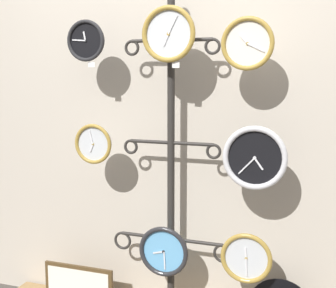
{
  "coord_description": "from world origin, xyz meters",
  "views": [
    {
      "loc": [
        0.84,
        -2.03,
        1.48
      ],
      "look_at": [
        0.0,
        0.36,
        1.1
      ],
      "focal_mm": 50.0,
      "sensor_mm": 36.0,
      "label": 1
    }
  ],
  "objects": [
    {
      "name": "clock_top_right",
      "position": [
        0.43,
        0.32,
        1.63
      ],
      "size": [
        0.27,
        0.04,
        0.27
      ],
      "color": "silver"
    },
    {
      "name": "shop_wall",
      "position": [
        0.0,
        0.57,
        1.4
      ],
      "size": [
        4.4,
        0.04,
        2.8
      ],
      "color": "#BCB2A3",
      "rests_on": "ground_plane"
    },
    {
      "name": "display_stand",
      "position": [
        0.0,
        0.41,
        0.71
      ],
      "size": [
        0.72,
        0.35,
        1.96
      ],
      "color": "#282623",
      "rests_on": "ground_plane"
    },
    {
      "name": "clock_middle_right",
      "position": [
        0.49,
        0.3,
        1.07
      ],
      "size": [
        0.33,
        0.04,
        0.33
      ],
      "color": "black"
    },
    {
      "name": "clock_bottom_center",
      "position": [
        -0.01,
        0.31,
        0.51
      ],
      "size": [
        0.29,
        0.04,
        0.29
      ],
      "color": "#60A8DB"
    },
    {
      "name": "clock_middle_left",
      "position": [
        -0.43,
        0.3,
        1.09
      ],
      "size": [
        0.23,
        0.04,
        0.23
      ],
      "color": "silver"
    },
    {
      "name": "clock_top_left",
      "position": [
        -0.47,
        0.32,
        1.67
      ],
      "size": [
        0.23,
        0.04,
        0.23
      ],
      "color": "black"
    },
    {
      "name": "price_tag_upper",
      "position": [
        -0.44,
        0.32,
        1.54
      ],
      "size": [
        0.04,
        0.0,
        0.03
      ],
      "color": "white"
    },
    {
      "name": "picture_frame",
      "position": [
        -0.58,
        0.35,
        0.19
      ],
      "size": [
        0.46,
        0.02,
        0.26
      ],
      "color": "#4C381E",
      "rests_on": "low_shelf"
    },
    {
      "name": "clock_bottom_right",
      "position": [
        0.46,
        0.3,
        0.53
      ],
      "size": [
        0.27,
        0.04,
        0.27
      ],
      "color": "silver"
    },
    {
      "name": "price_tag_mid",
      "position": [
        0.06,
        0.3,
        1.53
      ],
      "size": [
        0.04,
        0.0,
        0.03
      ],
      "color": "white"
    },
    {
      "name": "clock_top_center",
      "position": [
        0.02,
        0.3,
        1.69
      ],
      "size": [
        0.29,
        0.04,
        0.29
      ],
      "color": "silver"
    }
  ]
}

